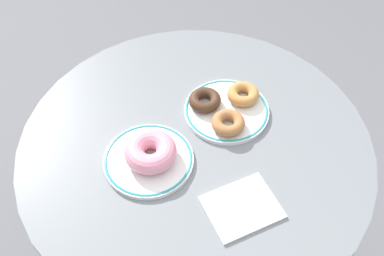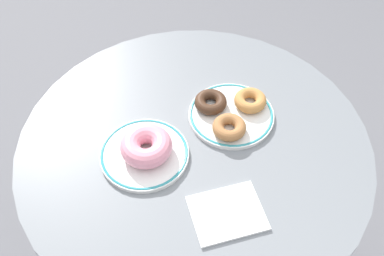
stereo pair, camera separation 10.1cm
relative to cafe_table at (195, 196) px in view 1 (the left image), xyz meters
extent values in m
cylinder|color=slate|center=(0.00, 0.00, 0.22)|extent=(0.79, 0.79, 0.02)
cylinder|color=slate|center=(0.00, 0.00, -0.14)|extent=(0.06, 0.06, 0.71)
cylinder|color=white|center=(-0.11, 0.02, 0.24)|extent=(0.19, 0.19, 0.01)
torus|color=teal|center=(-0.11, 0.02, 0.24)|extent=(0.19, 0.19, 0.01)
cylinder|color=white|center=(0.11, 0.02, 0.24)|extent=(0.20, 0.20, 0.01)
torus|color=teal|center=(0.11, 0.02, 0.24)|extent=(0.20, 0.20, 0.01)
torus|color=pink|center=(-0.11, 0.02, 0.27)|extent=(0.16, 0.16, 0.04)
torus|color=#BC7F42|center=(0.17, 0.03, 0.26)|extent=(0.10, 0.10, 0.03)
torus|color=#422819|center=(0.08, 0.07, 0.26)|extent=(0.08, 0.08, 0.03)
torus|color=#A36B3D|center=(0.08, -0.02, 0.26)|extent=(0.10, 0.10, 0.03)
cube|color=white|center=(-0.03, -0.19, 0.23)|extent=(0.16, 0.14, 0.01)
camera|label=1|loc=(-0.39, -0.49, 1.04)|focal=42.80mm
camera|label=2|loc=(-0.31, -0.54, 1.04)|focal=42.80mm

